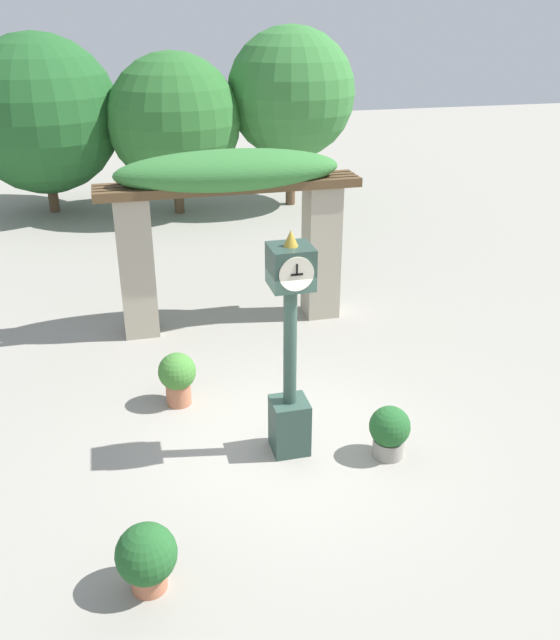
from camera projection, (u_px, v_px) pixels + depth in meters
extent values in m
plane|color=gray|center=(288.00, 443.00, 9.07)|extent=(60.00, 60.00, 0.00)
cube|color=#2D473D|center=(289.00, 425.00, 8.79)|extent=(0.47, 0.47, 0.74)
cylinder|color=#2D473D|center=(290.00, 347.00, 8.31)|extent=(0.17, 0.17, 1.54)
cylinder|color=gold|center=(290.00, 288.00, 7.98)|extent=(0.27, 0.27, 0.04)
cube|color=#2D473D|center=(291.00, 266.00, 7.87)|extent=(0.50, 0.50, 0.50)
cylinder|color=beige|center=(297.00, 274.00, 7.64)|extent=(0.41, 0.02, 0.41)
cylinder|color=beige|center=(285.00, 259.00, 8.10)|extent=(0.41, 0.02, 0.41)
cube|color=black|center=(297.00, 275.00, 7.63)|extent=(0.14, 0.01, 0.02)
cube|color=black|center=(297.00, 270.00, 7.60)|extent=(0.02, 0.01, 0.13)
cone|color=gold|center=(291.00, 238.00, 7.72)|extent=(0.17, 0.17, 0.19)
cube|color=#A89E89|center=(136.00, 267.00, 11.64)|extent=(0.59, 0.59, 2.48)
cube|color=#A89E89|center=(321.00, 251.00, 12.39)|extent=(0.59, 0.59, 2.48)
cube|color=brown|center=(232.00, 190.00, 11.20)|extent=(4.53, 0.14, 0.15)
cube|color=brown|center=(230.00, 187.00, 11.38)|extent=(4.53, 0.14, 0.15)
cube|color=brown|center=(228.00, 184.00, 11.55)|extent=(4.53, 0.14, 0.15)
cube|color=brown|center=(226.00, 182.00, 11.72)|extent=(4.53, 0.14, 0.15)
ellipsoid|color=#387A38|center=(229.00, 171.00, 11.36)|extent=(3.83, 1.19, 0.70)
cylinder|color=#B26B4C|center=(149.00, 579.00, 6.77)|extent=(0.36, 0.36, 0.21)
sphere|color=#235B28|center=(146.00, 554.00, 6.63)|extent=(0.62, 0.62, 0.62)
cylinder|color=#B26B4C|center=(179.00, 393.00, 9.91)|extent=(0.36, 0.36, 0.33)
sphere|color=#427F33|center=(177.00, 371.00, 9.76)|extent=(0.55, 0.55, 0.55)
cylinder|color=gray|center=(388.00, 447.00, 8.77)|extent=(0.40, 0.40, 0.24)
sphere|color=#235B28|center=(390.00, 426.00, 8.64)|extent=(0.53, 0.53, 0.53)
cylinder|color=brown|center=(52.00, 190.00, 19.09)|extent=(0.28, 0.28, 1.20)
sphere|color=#235B28|center=(41.00, 115.00, 18.22)|extent=(4.20, 4.20, 4.20)
cylinder|color=brown|center=(178.00, 190.00, 18.97)|extent=(0.28, 0.28, 1.27)
sphere|color=#2D6B2D|center=(174.00, 121.00, 18.18)|extent=(3.58, 3.58, 3.58)
cylinder|color=brown|center=(291.00, 172.00, 19.65)|extent=(0.28, 0.28, 1.89)
sphere|color=#387A38|center=(291.00, 93.00, 18.73)|extent=(3.56, 3.56, 3.56)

